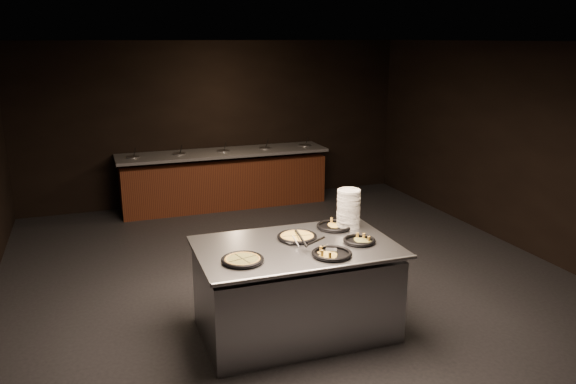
% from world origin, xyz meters
% --- Properties ---
extents(room, '(7.02, 8.02, 2.92)m').
position_xyz_m(room, '(0.00, 0.00, 1.45)').
color(room, black).
rests_on(room, ground).
extents(salad_bar, '(3.70, 0.83, 1.18)m').
position_xyz_m(salad_bar, '(0.00, 3.56, 0.44)').
color(salad_bar, '#542813').
rests_on(salad_bar, ground).
extents(serving_counter, '(1.99, 1.29, 0.95)m').
position_xyz_m(serving_counter, '(-0.39, -1.08, 0.45)').
color(serving_counter, '#AEB0B5').
rests_on(serving_counter, ground).
extents(plate_stack, '(0.25, 0.25, 0.42)m').
position_xyz_m(plate_stack, '(0.35, -0.75, 1.16)').
color(plate_stack, white).
rests_on(plate_stack, serving_counter).
extents(pan_veggie_whole, '(0.40, 0.40, 0.04)m').
position_xyz_m(pan_veggie_whole, '(-1.00, -1.31, 0.97)').
color(pan_veggie_whole, black).
rests_on(pan_veggie_whole, serving_counter).
extents(pan_cheese_whole, '(0.41, 0.41, 0.04)m').
position_xyz_m(pan_cheese_whole, '(-0.30, -0.90, 0.97)').
color(pan_cheese_whole, black).
rests_on(pan_cheese_whole, serving_counter).
extents(pan_cheese_slices_a, '(0.39, 0.39, 0.04)m').
position_xyz_m(pan_cheese_slices_a, '(0.19, -0.73, 0.97)').
color(pan_cheese_slices_a, black).
rests_on(pan_cheese_slices_a, serving_counter).
extents(pan_cheese_slices_b, '(0.39, 0.39, 0.04)m').
position_xyz_m(pan_cheese_slices_b, '(-0.16, -1.45, 0.97)').
color(pan_cheese_slices_b, black).
rests_on(pan_cheese_slices_b, serving_counter).
extents(pan_veggie_slices, '(0.33, 0.33, 0.04)m').
position_xyz_m(pan_veggie_slices, '(0.24, -1.22, 0.97)').
color(pan_veggie_slices, black).
rests_on(pan_veggie_slices, serving_counter).
extents(server_left, '(0.16, 0.34, 0.17)m').
position_xyz_m(server_left, '(-0.38, -1.13, 1.03)').
color(server_left, '#AEB0B5').
rests_on(server_left, serving_counter).
extents(server_right, '(0.30, 0.19, 0.16)m').
position_xyz_m(server_right, '(-0.23, -1.31, 1.02)').
color(server_right, '#AEB0B5').
rests_on(server_right, serving_counter).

